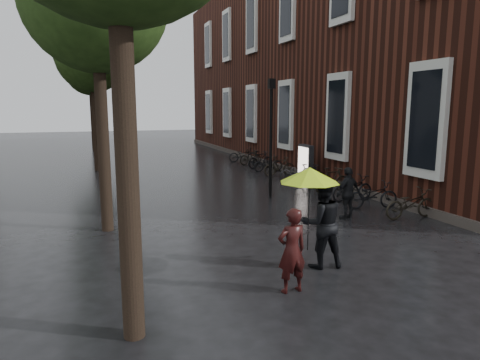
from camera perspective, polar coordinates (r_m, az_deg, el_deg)
name	(u,v)px	position (r m, az deg, el deg)	size (l,w,h in m)	color
ground	(398,323)	(7.61, 20.29, -17.41)	(120.00, 120.00, 0.00)	black
brick_building	(331,66)	(28.90, 12.03, 14.62)	(10.20, 33.20, 12.00)	#38160F
street_trees	(93,41)	(21.24, -18.96, 17.14)	(4.33, 34.03, 8.91)	black
person_burgundy	(292,250)	(8.00, 6.92, -9.31)	(0.58, 0.38, 1.60)	black
person_black	(322,223)	(9.28, 10.84, -5.65)	(0.94, 0.73, 1.93)	black
lime_umbrella	(310,175)	(8.35, 9.26, 0.65)	(1.19, 1.19, 1.74)	black
pedestrian_walking	(348,193)	(13.44, 14.21, -1.72)	(0.95, 0.39, 1.61)	black
parked_bicycles	(300,172)	(19.68, 8.06, 1.04)	(2.10, 15.51, 1.03)	black
ad_lightbox	(305,164)	(19.65, 8.70, 2.17)	(0.27, 1.14, 1.73)	black
lamp_post	(271,126)	(16.16, 4.16, 7.15)	(0.23, 0.23, 4.43)	black
cycle_sign	(118,141)	(22.91, -15.90, 5.00)	(0.13, 0.46, 2.53)	#262628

